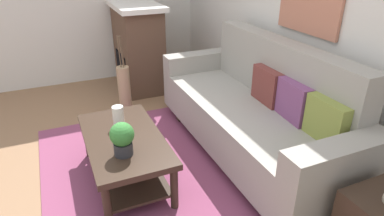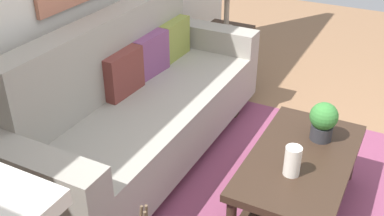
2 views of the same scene
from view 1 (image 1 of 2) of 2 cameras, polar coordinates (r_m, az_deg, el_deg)
name	(u,v)px [view 1 (image 1 of 2)]	position (r m, az deg, el deg)	size (l,w,h in m)	color
ground_plane	(98,188)	(2.98, -15.87, -13.04)	(9.19, 9.19, 0.00)	#8C6647
wall_back	(312,6)	(3.23, 19.84, 16.06)	(5.19, 0.10, 2.70)	silver
area_rug	(155,173)	(3.04, -6.44, -10.97)	(2.41, 1.87, 0.01)	#843D5B
couch	(254,112)	(3.16, 10.58, -0.74)	(2.34, 0.84, 1.08)	gray
throw_pillow_maroon	(268,86)	(3.12, 12.87, 3.76)	(0.36, 0.12, 0.32)	brown
throw_pillow_plum	(294,101)	(2.86, 17.11, 1.13)	(0.36, 0.12, 0.32)	#7A4270
throw_pillow_olive	(327,121)	(2.63, 22.14, -2.00)	(0.36, 0.12, 0.32)	olive
coffee_table	(125,149)	(2.84, -11.45, -6.84)	(1.10, 0.60, 0.43)	#332319
tabletop_vase	(118,116)	(2.90, -12.50, -1.43)	(0.10, 0.10, 0.19)	white
potted_plant_tabletop	(122,138)	(2.48, -11.86, -5.04)	(0.18, 0.18, 0.26)	#2D2D33
fireplace	(138,47)	(4.70, -9.23, 10.36)	(1.02, 0.58, 1.16)	brown
floor_vase	(124,90)	(4.03, -11.49, 3.01)	(0.15, 0.15, 0.58)	tan
floor_vase_branch_a	(121,52)	(3.85, -12.04, 9.34)	(0.01, 0.01, 0.36)	brown
floor_vase_branch_b	(122,51)	(3.88, -11.89, 9.49)	(0.01, 0.01, 0.36)	brown
floor_vase_branch_c	(119,52)	(3.88, -12.40, 9.41)	(0.01, 0.01, 0.36)	brown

